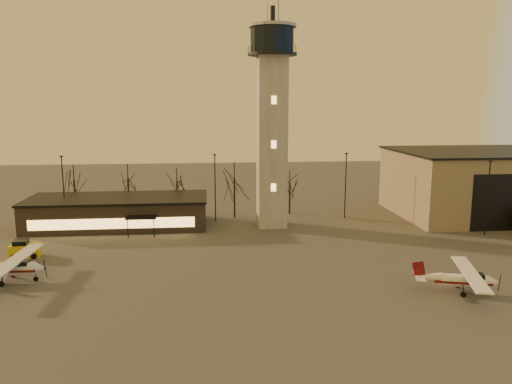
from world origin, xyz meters
The scene contains 9 objects.
ground centered at (0.00, 0.00, 0.00)m, with size 220.00×220.00×0.00m, color #43413E.
control_tower centered at (0.00, 30.00, 16.33)m, with size 6.80×6.80×32.60m.
hangar centered at (36.00, 33.98, 5.15)m, with size 30.60×20.60×10.30m.
terminal centered at (-21.99, 31.98, 2.16)m, with size 25.40×12.20×4.30m.
light_poles centered at (0.50, 31.00, 5.41)m, with size 58.50×12.25×10.14m.
tree_row centered at (-13.70, 39.16, 5.94)m, with size 37.20×9.20×8.80m.
cessna_front centered at (14.69, 2.34, 0.98)m, with size 8.36×10.37×2.87m.
cessna_rear centered at (-28.74, 9.69, 1.11)m, with size 9.31×11.77×3.24m.
service_cart centered at (-30.31, 17.99, 0.79)m, with size 3.38×2.30×2.06m.
Camera 1 is at (-9.29, -39.87, 17.47)m, focal length 35.00 mm.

